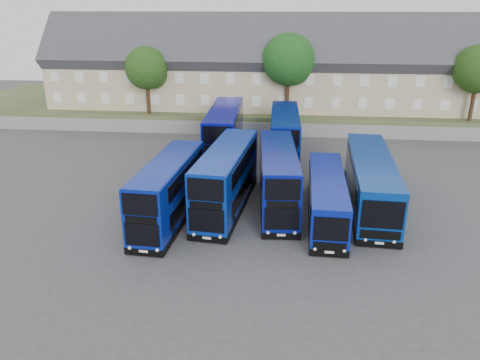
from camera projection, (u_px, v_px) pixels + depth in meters
name	position (u px, v px, depth m)	size (l,w,h in m)	color
ground	(252.00, 231.00, 30.84)	(120.00, 120.00, 0.00)	#424247
retaining_wall	(268.00, 129.00, 52.91)	(70.00, 0.40, 1.50)	slate
earth_bank	(272.00, 108.00, 62.12)	(80.00, 20.00, 2.00)	#41512D
terrace_row	(322.00, 70.00, 55.85)	(66.00, 10.40, 11.20)	tan
dd_front_left	(169.00, 192.00, 31.80)	(3.08, 10.71, 4.20)	#071E91
dd_front_mid	(227.00, 180.00, 33.62)	(3.67, 11.49, 4.49)	#082B99
dd_front_right	(278.00, 179.00, 33.93)	(3.27, 11.04, 4.33)	#071285
dd_rear_left	(224.00, 134.00, 44.86)	(3.05, 12.05, 4.76)	#080C93
dd_rear_right	(284.00, 137.00, 44.45)	(2.82, 11.35, 4.49)	#071C8D
coach_east_a	(326.00, 198.00, 32.22)	(2.68, 11.26, 3.06)	#081A9B
coach_east_b	(370.00, 183.00, 34.18)	(3.59, 13.60, 3.68)	navy
tree_west	(148.00, 70.00, 53.00)	(4.80, 4.80, 7.65)	#382314
tree_mid	(290.00, 62.00, 51.60)	(5.76, 5.76, 9.18)	#382314
tree_east	(479.00, 71.00, 49.50)	(5.12, 5.12, 8.16)	#382314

